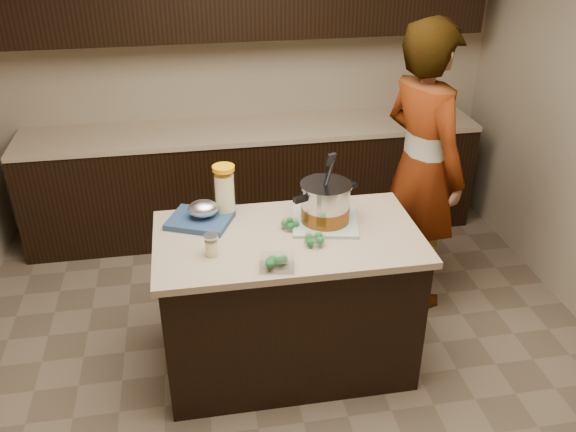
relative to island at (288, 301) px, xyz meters
name	(u,v)px	position (x,y,z in m)	size (l,w,h in m)	color
ground_plane	(288,360)	(0.00, 0.00, -0.45)	(4.00, 4.00, 0.00)	brown
room_shell	(288,90)	(0.00, 0.00, 1.26)	(4.04, 4.04, 2.72)	tan
back_cabinets	(250,121)	(0.00, 1.74, 0.49)	(3.60, 0.63, 2.33)	black
island	(288,301)	(0.00, 0.00, 0.00)	(1.46, 0.81, 0.90)	black
dish_towel	(325,221)	(0.23, 0.10, 0.46)	(0.36, 0.36, 0.02)	#63936B
stock_pot	(325,205)	(0.23, 0.10, 0.56)	(0.39, 0.37, 0.41)	#B7B7BC
lemonade_pitcher	(225,193)	(-0.32, 0.29, 0.59)	(0.16, 0.16, 0.30)	#F3E494
mason_jar	(211,246)	(-0.42, -0.13, 0.50)	(0.09, 0.09, 0.13)	#F3E494
broccoli_tub_left	(290,225)	(0.02, 0.07, 0.47)	(0.13, 0.13, 0.05)	silver
broccoli_tub_right	(315,241)	(0.12, -0.12, 0.47)	(0.15, 0.15, 0.05)	silver
broccoli_tub_rect	(277,263)	(-0.11, -0.31, 0.48)	(0.19, 0.15, 0.06)	silver
blue_tray	(201,216)	(-0.46, 0.22, 0.49)	(0.42, 0.38, 0.13)	navy
person	(422,169)	(0.98, 0.58, 0.51)	(0.70, 0.46, 1.93)	gray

